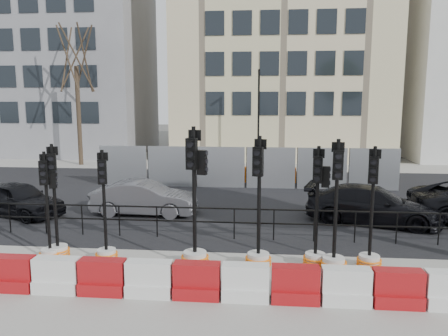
# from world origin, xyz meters

# --- Properties ---
(ground) EXTENTS (120.00, 120.00, 0.00)m
(ground) POSITION_xyz_m (0.00, 0.00, 0.00)
(ground) COLOR #51514C
(ground) RESTS_ON ground
(sidewalk_near) EXTENTS (40.00, 6.00, 0.02)m
(sidewalk_near) POSITION_xyz_m (0.00, -3.00, 0.01)
(sidewalk_near) COLOR gray
(sidewalk_near) RESTS_ON ground
(road) EXTENTS (40.00, 14.00, 0.03)m
(road) POSITION_xyz_m (0.00, 7.00, 0.01)
(road) COLOR black
(road) RESTS_ON ground
(sidewalk_far) EXTENTS (40.00, 4.00, 0.02)m
(sidewalk_far) POSITION_xyz_m (0.00, 16.00, 0.01)
(sidewalk_far) COLOR gray
(sidewalk_far) RESTS_ON ground
(building_grey) EXTENTS (11.00, 9.06, 14.00)m
(building_grey) POSITION_xyz_m (-14.00, 21.99, 7.00)
(building_grey) COLOR gray
(building_grey) RESTS_ON ground
(building_cream) EXTENTS (15.00, 10.06, 18.00)m
(building_cream) POSITION_xyz_m (2.00, 21.99, 9.00)
(building_cream) COLOR beige
(building_cream) RESTS_ON ground
(kerb_railing) EXTENTS (18.00, 0.04, 1.00)m
(kerb_railing) POSITION_xyz_m (0.00, 1.20, 0.69)
(kerb_railing) COLOR black
(kerb_railing) RESTS_ON ground
(heras_fencing) EXTENTS (14.33, 1.72, 2.00)m
(heras_fencing) POSITION_xyz_m (-0.49, 9.71, 0.71)
(heras_fencing) COLOR #989BA0
(heras_fencing) RESTS_ON ground
(lamp_post_far) EXTENTS (0.12, 0.56, 6.00)m
(lamp_post_far) POSITION_xyz_m (0.50, 14.98, 3.22)
(lamp_post_far) COLOR black
(lamp_post_far) RESTS_ON ground
(tree_bare_far) EXTENTS (2.00, 2.00, 9.00)m
(tree_bare_far) POSITION_xyz_m (-11.00, 15.50, 6.65)
(tree_bare_far) COLOR #473828
(tree_bare_far) RESTS_ON ground
(barrier_row) EXTENTS (14.65, 0.50, 0.80)m
(barrier_row) POSITION_xyz_m (0.00, -2.80, 0.37)
(barrier_row) COLOR #B2180E
(barrier_row) RESTS_ON ground
(traffic_signal_a) EXTENTS (0.62, 0.62, 3.13)m
(traffic_signal_a) POSITION_xyz_m (-4.60, -0.88, 0.65)
(traffic_signal_a) COLOR silver
(traffic_signal_a) RESTS_ON ground
(traffic_signal_b) EXTENTS (0.58, 0.58, 2.95)m
(traffic_signal_b) POSITION_xyz_m (-4.71, -1.06, 0.70)
(traffic_signal_b) COLOR silver
(traffic_signal_b) RESTS_ON ground
(traffic_signal_c) EXTENTS (0.59, 0.59, 3.00)m
(traffic_signal_c) POSITION_xyz_m (-3.22, -0.99, 0.62)
(traffic_signal_c) COLOR silver
(traffic_signal_c) RESTS_ON ground
(traffic_signal_d) EXTENTS (0.71, 0.71, 3.61)m
(traffic_signal_d) POSITION_xyz_m (-0.83, -1.15, 0.86)
(traffic_signal_d) COLOR silver
(traffic_signal_d) RESTS_ON ground
(traffic_signal_e) EXTENTS (0.67, 0.67, 3.39)m
(traffic_signal_e) POSITION_xyz_m (0.76, -1.03, 0.70)
(traffic_signal_e) COLOR silver
(traffic_signal_e) RESTS_ON ground
(traffic_signal_f) EXTENTS (0.62, 0.62, 3.13)m
(traffic_signal_f) POSITION_xyz_m (2.22, -0.82, 0.75)
(traffic_signal_f) COLOR silver
(traffic_signal_f) RESTS_ON ground
(traffic_signal_g) EXTENTS (0.66, 0.66, 3.34)m
(traffic_signal_g) POSITION_xyz_m (2.63, -1.13, 0.69)
(traffic_signal_g) COLOR silver
(traffic_signal_g) RESTS_ON ground
(traffic_signal_h) EXTENTS (0.62, 0.62, 3.14)m
(traffic_signal_h) POSITION_xyz_m (3.56, -0.83, 0.65)
(traffic_signal_h) COLOR silver
(traffic_signal_h) RESTS_ON ground
(car_a) EXTENTS (3.99, 4.71, 1.26)m
(car_a) POSITION_xyz_m (-8.12, 3.26, 0.63)
(car_a) COLOR black
(car_a) RESTS_ON ground
(car_b) EXTENTS (1.47, 3.90, 1.27)m
(car_b) POSITION_xyz_m (-3.52, 3.80, 0.64)
(car_b) COLOR #49494E
(car_b) RESTS_ON ground
(car_c) EXTENTS (4.18, 5.46, 1.31)m
(car_c) POSITION_xyz_m (4.62, 3.45, 0.65)
(car_c) COLOR black
(car_c) RESTS_ON ground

